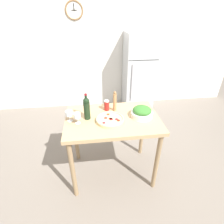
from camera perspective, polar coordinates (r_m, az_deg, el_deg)
ground_plane at (r=2.76m, az=0.11°, el=-18.54°), size 14.00×14.00×0.00m
wall_back at (r=4.09m, az=-4.08°, el=19.36°), size 6.40×0.09×2.60m
refrigerator at (r=4.00m, az=8.64°, el=12.18°), size 0.63×0.63×1.71m
prep_counter at (r=2.21m, az=0.13°, el=-4.56°), size 1.15×0.78×0.93m
wine_bottle at (r=2.08m, az=-8.27°, el=1.36°), size 0.08×0.08×0.33m
wine_glass_near at (r=2.03m, az=-11.31°, el=-1.29°), size 0.08×0.08×0.13m
wine_glass_far at (r=2.09m, az=-13.84°, el=-0.56°), size 0.08×0.08×0.13m
pepper_mill at (r=2.24m, az=0.92°, el=3.46°), size 0.04×0.04×0.27m
salad_bowl at (r=2.17m, az=9.76°, el=-0.06°), size 0.27×0.27×0.14m
homemade_pizza at (r=2.07m, az=-0.66°, el=-2.46°), size 0.34×0.34×0.04m
salt_canister at (r=2.28m, az=-1.74°, el=2.18°), size 0.06×0.06×0.14m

